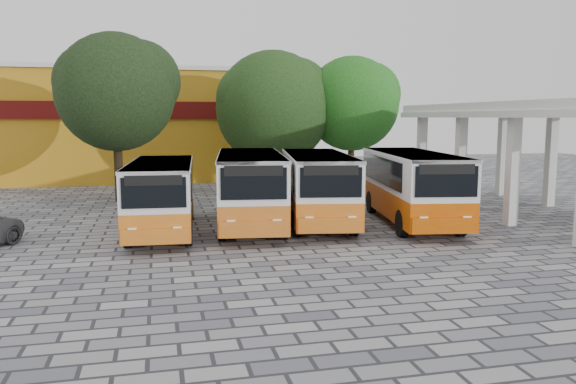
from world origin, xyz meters
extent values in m
plane|color=#55555F|center=(0.00, 0.00, 0.00)|extent=(90.00, 90.00, 0.00)
cube|color=silver|center=(7.85, 10.50, 2.50)|extent=(0.45, 0.45, 5.00)
cube|color=silver|center=(13.15, 10.50, 2.50)|extent=(0.45, 0.45, 5.00)
cube|color=silver|center=(10.50, 4.00, 5.20)|extent=(6.60, 15.60, 0.40)
cube|color=silver|center=(10.50, 4.00, 4.85)|extent=(6.80, 15.80, 0.30)
cube|color=#B87C13|center=(-11.00, 26.00, 4.00)|extent=(20.00, 10.00, 8.00)
cube|color=#590C0A|center=(-11.00, 20.90, 5.20)|extent=(20.00, 0.20, 1.20)
cube|color=silver|center=(-11.00, 26.00, 8.15)|extent=(20.40, 10.40, 0.30)
cube|color=orange|center=(-7.06, 3.70, 0.91)|extent=(2.97, 8.18, 1.05)
cube|color=silver|center=(-7.06, 3.70, 2.17)|extent=(2.97, 8.18, 1.47)
cube|color=silver|center=(-7.06, 3.70, 2.85)|extent=(3.02, 8.18, 0.12)
cube|color=black|center=(-8.29, 3.70, 2.19)|extent=(0.52, 6.61, 1.05)
cube|color=black|center=(-5.84, 3.70, 2.19)|extent=(0.52, 6.61, 1.05)
cube|color=black|center=(-7.06, -0.34, 2.19)|extent=(2.16, 0.20, 1.05)
cube|color=black|center=(-7.06, -0.34, 2.61)|extent=(1.91, 0.19, 0.34)
cylinder|color=black|center=(-8.15, 1.09, 0.50)|extent=(0.28, 1.00, 1.00)
cylinder|color=black|center=(-5.98, 1.09, 0.50)|extent=(0.28, 1.00, 1.00)
cylinder|color=black|center=(-8.15, 6.30, 0.50)|extent=(0.28, 1.00, 1.00)
cylinder|color=black|center=(-5.98, 6.30, 0.50)|extent=(0.28, 1.00, 1.00)
cube|color=#CC6519|center=(-3.32, 4.21, 0.99)|extent=(3.75, 9.01, 1.15)
cube|color=silver|center=(-3.32, 4.21, 2.37)|extent=(3.75, 9.01, 1.61)
cube|color=silver|center=(-3.32, 4.21, 3.10)|extent=(3.80, 9.02, 0.13)
cube|color=black|center=(-4.65, 4.21, 2.38)|extent=(0.99, 7.16, 1.15)
cube|color=black|center=(-1.99, 4.21, 2.38)|extent=(0.99, 7.16, 1.15)
cube|color=black|center=(-3.32, -0.19, 2.38)|extent=(2.34, 0.36, 1.15)
cube|color=black|center=(-3.32, -0.19, 2.84)|extent=(2.07, 0.33, 0.37)
cylinder|color=black|center=(-4.50, 1.37, 0.55)|extent=(0.31, 1.09, 1.09)
cylinder|color=black|center=(-2.14, 1.37, 0.55)|extent=(0.31, 1.09, 1.09)
cylinder|color=black|center=(-4.50, 7.05, 0.55)|extent=(0.31, 1.09, 1.09)
cylinder|color=black|center=(-2.14, 7.05, 0.55)|extent=(0.31, 1.09, 1.09)
cube|color=orange|center=(-0.30, 4.24, 0.97)|extent=(3.92, 8.86, 1.12)
cube|color=silver|center=(-0.30, 4.24, 2.32)|extent=(3.92, 8.86, 1.57)
cube|color=silver|center=(-0.30, 4.24, 3.04)|extent=(3.97, 8.87, 0.13)
cube|color=black|center=(-1.60, 4.24, 2.33)|extent=(1.19, 6.98, 1.12)
cube|color=black|center=(1.01, 4.24, 2.33)|extent=(1.19, 6.98, 1.12)
cube|color=black|center=(-0.30, -0.06, 2.33)|extent=(2.28, 0.42, 1.12)
cube|color=black|center=(-0.30, -0.06, 2.78)|extent=(2.02, 0.39, 0.36)
cylinder|color=black|center=(-1.45, 1.46, 0.54)|extent=(0.30, 1.07, 1.07)
cylinder|color=black|center=(0.86, 1.46, 0.54)|extent=(0.30, 1.07, 1.07)
cylinder|color=black|center=(-1.45, 7.03, 0.54)|extent=(0.30, 1.07, 1.07)
cylinder|color=black|center=(0.86, 7.03, 0.54)|extent=(0.30, 1.07, 1.07)
cube|color=#C74900|center=(3.79, 3.24, 0.99)|extent=(3.98, 9.03, 1.15)
cube|color=silver|center=(3.79, 3.24, 2.36)|extent=(3.98, 9.03, 1.60)
cube|color=silver|center=(3.79, 3.24, 3.10)|extent=(4.03, 9.04, 0.13)
cube|color=black|center=(2.46, 3.24, 2.38)|extent=(1.20, 7.11, 1.15)
cube|color=black|center=(5.12, 3.24, 2.38)|extent=(1.20, 7.11, 1.15)
cube|color=black|center=(3.79, -1.14, 2.38)|extent=(2.32, 0.42, 1.15)
cube|color=black|center=(3.79, -1.14, 2.84)|extent=(2.06, 0.39, 0.37)
cylinder|color=black|center=(2.61, 0.41, 0.55)|extent=(0.31, 1.09, 1.09)
cylinder|color=black|center=(4.97, 0.41, 0.55)|extent=(0.31, 1.09, 1.09)
cylinder|color=black|center=(2.61, 6.08, 0.55)|extent=(0.31, 1.09, 1.09)
cylinder|color=black|center=(4.97, 6.08, 0.55)|extent=(0.31, 1.09, 1.09)
cylinder|color=black|center=(-9.33, 13.01, 2.20)|extent=(0.48, 0.48, 4.41)
sphere|color=black|center=(-9.33, 13.01, 6.09)|extent=(6.49, 6.49, 6.49)
sphere|color=black|center=(-8.03, 13.31, 6.73)|extent=(4.55, 4.55, 4.55)
sphere|color=black|center=(-10.47, 12.81, 6.57)|extent=(4.22, 4.22, 4.22)
cylinder|color=black|center=(0.09, 15.83, 2.04)|extent=(0.49, 0.49, 4.08)
sphere|color=#16340C|center=(0.09, 15.83, 5.27)|extent=(7.32, 7.32, 7.32)
sphere|color=#16340C|center=(1.56, 16.13, 6.01)|extent=(5.13, 5.13, 5.13)
sphere|color=#16340C|center=(-1.19, 15.63, 5.82)|extent=(4.76, 4.76, 4.76)
cylinder|color=#382111|center=(5.29, 15.55, 2.04)|extent=(0.43, 0.43, 4.08)
sphere|color=#195C11|center=(5.29, 15.55, 5.59)|extent=(6.15, 6.15, 6.15)
sphere|color=#195C11|center=(6.52, 15.85, 6.21)|extent=(4.31, 4.31, 4.31)
sphere|color=#195C11|center=(4.22, 15.35, 6.05)|extent=(4.00, 4.00, 4.00)
camera|label=1|loc=(-7.19, -19.61, 4.72)|focal=35.00mm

